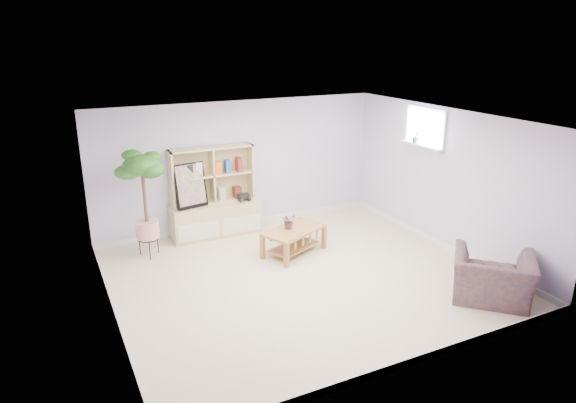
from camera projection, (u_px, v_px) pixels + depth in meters
name	position (u px, v px, depth m)	size (l,w,h in m)	color
floor	(301.00, 277.00, 7.85)	(5.50, 5.00, 0.01)	beige
ceiling	(303.00, 120.00, 7.10)	(5.50, 5.00, 0.01)	silver
walls	(302.00, 203.00, 7.47)	(5.51, 5.01, 2.40)	silver
baseboard	(301.00, 274.00, 7.83)	(5.50, 5.00, 0.10)	white
window	(426.00, 127.00, 8.88)	(0.10, 0.98, 0.68)	#C3DCFC
window_sill	(421.00, 146.00, 8.96)	(0.14, 1.00, 0.04)	white
storage_unit	(215.00, 193.00, 9.25)	(1.63, 0.55, 1.63)	#D3BB80
poster	(191.00, 186.00, 8.97)	(0.58, 0.13, 0.80)	yellow
toy_truck	(244.00, 197.00, 9.43)	(0.29, 0.20, 0.15)	black
coffee_table	(294.00, 241.00, 8.62)	(1.08, 0.59, 0.44)	olive
table_plant	(289.00, 221.00, 8.55)	(0.24, 0.21, 0.26)	#154816
floor_tree	(145.00, 205.00, 8.31)	(0.66, 0.66, 1.80)	#1B4C1A
armchair	(493.00, 275.00, 7.05)	(1.05, 0.91, 0.78)	#1E294D
sill_plant	(416.00, 137.00, 9.06)	(0.12, 0.10, 0.23)	#1B4C1A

